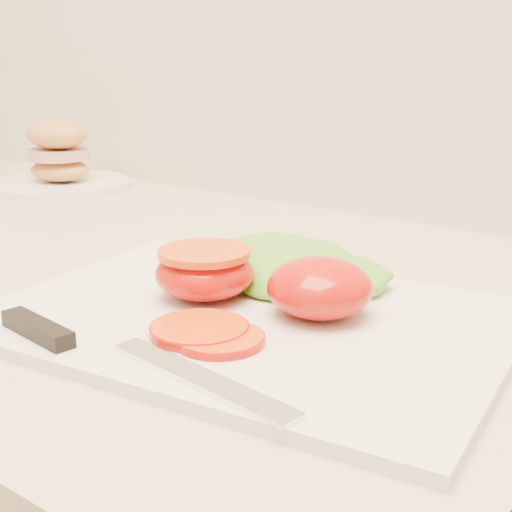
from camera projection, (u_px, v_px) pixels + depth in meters
The scene contains 9 objects.
cutting_board at pixel (248, 319), 0.57m from camera, with size 0.40×0.29×0.01m, color silver.
tomato_half_dome at pixel (320, 287), 0.56m from camera, with size 0.08×0.08×0.05m, color red.
tomato_half_cut at pixel (205, 271), 0.60m from camera, with size 0.08×0.08×0.04m.
tomato_slice_0 at pixel (199, 330), 0.52m from camera, with size 0.07×0.07×0.01m, color #DD4C09.
tomato_slice_1 at pixel (220, 339), 0.51m from camera, with size 0.06×0.06×0.01m, color #DD4C09.
lettuce_leaf_0 at pixel (280, 265), 0.64m from camera, with size 0.16×0.11×0.03m, color #6FC133.
lettuce_leaf_1 at pixel (333, 276), 0.62m from camera, with size 0.10×0.08×0.02m, color #6FC133.
knife at pixel (96, 346), 0.49m from camera, with size 0.26×0.05×0.01m.
sandwich_plate at pixel (59, 165), 1.12m from camera, with size 0.22×0.22×0.11m.
Camera 1 is at (0.25, 1.18, 1.14)m, focal length 50.00 mm.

